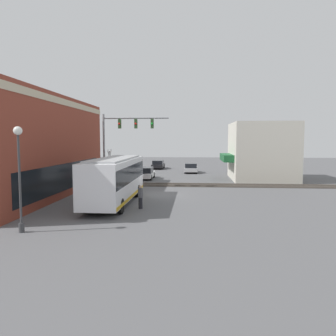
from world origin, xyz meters
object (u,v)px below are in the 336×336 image
crossing_signal (110,165)px  parked_car_black (158,165)px  pedestrian_at_crossing (108,178)px  parked_car_white (146,173)px  streetlamp (19,170)px  parked_car_silver (191,168)px  pedestrian_near_bus (140,197)px  city_bus (115,179)px

crossing_signal → parked_car_black: size_ratio=0.80×
crossing_signal → pedestrian_at_crossing: size_ratio=2.16×
parked_car_white → streetlamp: bearing=172.7°
parked_car_silver → pedestrian_near_bus: size_ratio=2.62×
city_bus → parked_car_silver: (23.20, -5.40, -1.23)m
parked_car_white → pedestrian_near_bus: pedestrian_near_bus is taller
streetlamp → pedestrian_near_bus: streetlamp is taller
crossing_signal → parked_car_silver: 17.28m
parked_car_white → pedestrian_at_crossing: bearing=160.0°
parked_car_silver → pedestrian_at_crossing: pedestrian_at_crossing is taller
streetlamp → pedestrian_near_bus: (6.22, -5.14, -2.39)m
streetlamp → parked_car_black: size_ratio=1.14×
crossing_signal → parked_car_silver: bearing=-27.1°
streetlamp → parked_car_silver: 32.27m
streetlamp → parked_car_silver: bearing=-15.1°
parked_car_white → pedestrian_near_bus: 17.13m
pedestrian_at_crossing → city_bus: bearing=-161.8°
city_bus → parked_car_black: city_bus is taller
streetlamp → parked_car_black: 37.38m
parked_car_silver → streetlamp: bearing=164.9°
pedestrian_at_crossing → crossing_signal: bearing=-132.6°
parked_car_white → parked_car_black: parked_car_white is taller
parked_car_white → pedestrian_near_bus: (-16.99, -2.17, 0.16)m
streetlamp → pedestrian_near_bus: size_ratio=3.32×
parked_car_black → parked_car_silver: bearing=-138.5°
parked_car_silver → pedestrian_near_bus: pedestrian_near_bus is taller
city_bus → parked_car_silver: city_bus is taller
pedestrian_near_bus → parked_car_black: bearing=4.0°
city_bus → parked_car_black: size_ratio=2.14×
streetlamp → parked_car_white: 23.54m
city_bus → parked_car_silver: bearing=-13.1°
parked_car_silver → pedestrian_at_crossing: 17.14m
parked_car_silver → pedestrian_at_crossing: bearing=152.0°
parked_car_black → streetlamp: bearing=175.4°
crossing_signal → pedestrian_at_crossing: (0.19, 0.20, -1.39)m
streetlamp → pedestrian_at_crossing: streetlamp is taller
streetlamp → crossing_signal: bearing=-1.9°
pedestrian_at_crossing → parked_car_black: bearing=-7.1°
crossing_signal → streetlamp: size_ratio=0.70×
parked_car_silver → parked_car_white: bearing=145.5°
streetlamp → pedestrian_at_crossing: 16.11m
parked_car_silver → pedestrian_near_bus: bearing=172.6°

